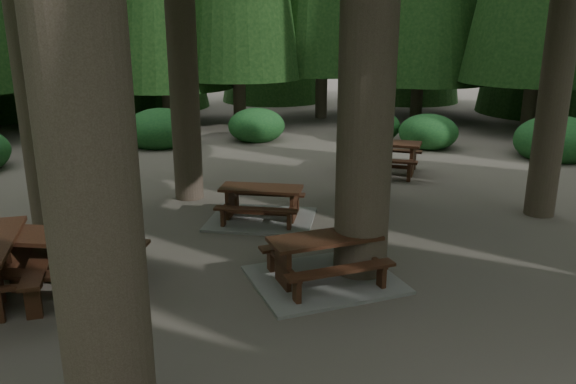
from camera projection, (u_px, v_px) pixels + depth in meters
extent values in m
plane|color=#554E45|center=(315.00, 283.00, 8.61)|extent=(80.00, 80.00, 0.00)
cube|color=gray|center=(324.00, 280.00, 8.66)|extent=(2.35, 2.02, 0.05)
cube|color=#33190F|center=(325.00, 238.00, 8.47)|extent=(1.75, 0.84, 0.06)
cube|color=#33190F|center=(310.00, 243.00, 9.05)|extent=(1.71, 0.42, 0.05)
cube|color=#33190F|center=(341.00, 270.00, 8.04)|extent=(1.71, 0.42, 0.05)
cube|color=#33190F|center=(283.00, 267.00, 8.34)|extent=(0.13, 0.52, 0.68)
cube|color=#33190F|center=(283.00, 264.00, 8.33)|extent=(0.23, 1.36, 0.06)
cube|color=#33190F|center=(364.00, 255.00, 8.80)|extent=(0.13, 0.52, 0.68)
cube|color=#33190F|center=(364.00, 251.00, 8.78)|extent=(0.23, 1.36, 0.06)
cube|color=#33190F|center=(324.00, 271.00, 8.62)|extent=(1.41, 0.23, 0.08)
cube|color=#33190F|center=(40.00, 260.00, 8.18)|extent=(0.32, 2.04, 0.06)
cube|color=#33190F|center=(1.00, 250.00, 8.79)|extent=(0.62, 0.10, 0.81)
cube|color=#33190F|center=(1.00, 246.00, 8.77)|extent=(1.64, 0.12, 0.07)
cube|color=gray|center=(262.00, 219.00, 11.36)|extent=(2.58, 2.39, 0.05)
cube|color=#33190F|center=(261.00, 188.00, 11.18)|extent=(1.74, 1.21, 0.05)
cube|color=#33190F|center=(266.00, 194.00, 11.77)|extent=(1.58, 0.84, 0.05)
cube|color=#33190F|center=(256.00, 210.00, 10.74)|extent=(1.58, 0.84, 0.05)
cube|color=#33190F|center=(230.00, 204.00, 11.37)|extent=(0.26, 0.49, 0.65)
cube|color=#33190F|center=(230.00, 201.00, 11.36)|extent=(0.58, 1.23, 0.05)
cube|color=#33190F|center=(293.00, 207.00, 11.18)|extent=(0.26, 0.49, 0.65)
cube|color=#33190F|center=(293.00, 204.00, 11.17)|extent=(0.58, 1.23, 0.05)
cube|color=#33190F|center=(262.00, 213.00, 11.32)|extent=(1.27, 0.59, 0.07)
cube|color=#33190F|center=(383.00, 143.00, 14.84)|extent=(2.07, 1.68, 0.07)
cube|color=#33190F|center=(386.00, 150.00, 15.53)|extent=(1.81, 1.27, 0.05)
cube|color=#33190F|center=(379.00, 160.00, 14.33)|extent=(1.81, 1.27, 0.05)
cube|color=#33190F|center=(353.00, 156.00, 15.19)|extent=(0.39, 0.55, 0.78)
cube|color=#33190F|center=(353.00, 154.00, 15.17)|extent=(0.91, 1.39, 0.07)
cube|color=#33190F|center=(412.00, 160.00, 14.73)|extent=(0.39, 0.55, 0.78)
cube|color=#33190F|center=(412.00, 158.00, 14.71)|extent=(0.91, 1.39, 0.07)
cube|color=#33190F|center=(382.00, 165.00, 15.01)|extent=(1.43, 0.94, 0.09)
cube|color=#33190F|center=(68.00, 237.00, 8.24)|extent=(2.07, 1.38, 0.06)
cube|color=#33190F|center=(89.00, 241.00, 8.95)|extent=(1.91, 0.93, 0.05)
cube|color=#33190F|center=(48.00, 276.00, 7.72)|extent=(1.91, 0.93, 0.05)
cube|color=#33190F|center=(22.00, 261.00, 8.44)|extent=(0.29, 0.58, 0.77)
cube|color=#33190F|center=(21.00, 257.00, 8.43)|extent=(0.62, 1.49, 0.06)
cube|color=#33190F|center=(121.00, 266.00, 8.28)|extent=(0.29, 0.58, 0.77)
cube|color=#33190F|center=(120.00, 262.00, 8.27)|extent=(0.62, 1.49, 0.06)
cube|color=#33190F|center=(72.00, 275.00, 8.42)|extent=(1.54, 0.64, 0.09)
ellipsoid|color=#1A4E24|center=(556.00, 144.00, 16.72)|extent=(2.42, 2.42, 1.49)
ellipsoid|color=#1A4E24|center=(428.00, 135.00, 18.09)|extent=(1.90, 1.90, 1.17)
ellipsoid|color=#1A4E24|center=(373.00, 129.00, 19.16)|extent=(1.84, 1.84, 1.13)
ellipsoid|color=#1A4E24|center=(256.00, 129.00, 19.26)|extent=(1.95, 1.95, 1.20)
ellipsoid|color=#1A4E24|center=(160.00, 133.00, 18.46)|extent=(2.31, 2.31, 1.42)
ellipsoid|color=#1A4E24|center=(90.00, 140.00, 17.35)|extent=(1.93, 1.93, 1.19)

